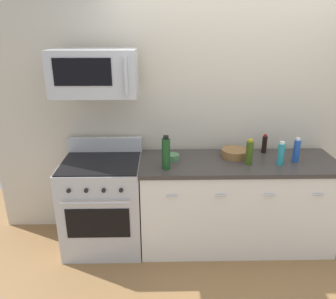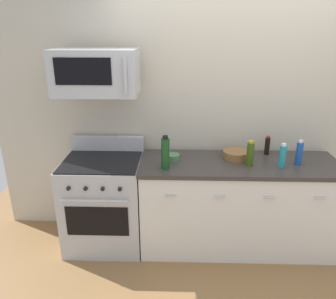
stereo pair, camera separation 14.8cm
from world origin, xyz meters
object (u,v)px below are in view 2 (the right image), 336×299
bottle_soda_blue (299,153)px  bowl_green_glaze (173,157)px  bottle_soy_sauce_dark (267,146)px  microwave (96,72)px  bottle_dish_soap (283,156)px  range_oven (105,202)px  bottle_wine_green (165,153)px  bowl_wooden_salad (236,154)px  bottle_olive_oil (250,154)px

bottle_soda_blue → bowl_green_glaze: (-1.17, 0.07, -0.08)m
bottle_soy_sauce_dark → microwave: bearing=-173.8°
bottle_soy_sauce_dark → bowl_green_glaze: bottle_soy_sauce_dark is taller
bottle_dish_soap → bottle_soy_sauce_dark: (-0.06, 0.32, -0.02)m
range_oven → microwave: microwave is taller
bottle_dish_soap → range_oven: bearing=176.7°
bottle_dish_soap → bottle_soy_sauce_dark: size_ratio=1.18×
bottle_soy_sauce_dark → bowl_green_glaze: 0.96m
bottle_soy_sauce_dark → bowl_green_glaze: (-0.94, -0.18, -0.06)m
bottle_dish_soap → bowl_green_glaze: 1.01m
bottle_wine_green → bottle_soy_sauce_dark: 1.08m
bottle_wine_green → bottle_soy_sauce_dark: bearing=21.0°
microwave → bottle_soda_blue: size_ratio=3.14×
bottle_wine_green → bottle_soda_blue: bearing=6.3°
bottle_wine_green → microwave: bearing=161.3°
bottle_soda_blue → bowl_wooden_salad: size_ratio=0.92×
bottle_soda_blue → bowl_wooden_salad: bearing=166.4°
microwave → bowl_wooden_salad: size_ratio=2.90×
microwave → bowl_wooden_salad: 1.52m
range_oven → bottle_soy_sauce_dark: (1.63, 0.22, 0.54)m
bottle_wine_green → bowl_green_glaze: bearing=72.3°
bottle_dish_soap → bottle_soda_blue: (0.17, 0.07, 0.00)m
bottle_dish_soap → bottle_olive_oil: bottle_olive_oil is taller
bowl_green_glaze → bottle_soda_blue: bearing=-3.6°
bottle_olive_oil → bowl_green_glaze: bearing=170.3°
bottle_wine_green → bowl_wooden_salad: bearing=21.7°
bottle_soda_blue → bottle_wine_green: bearing=-173.7°
bottle_dish_soap → bottle_soy_sauce_dark: bearing=100.2°
bowl_green_glaze → microwave: bearing=-180.0°
bottle_soda_blue → bowl_green_glaze: 1.17m
bottle_dish_soap → microwave: bearing=175.2°
bottle_soda_blue → range_oven: bearing=179.1°
range_oven → bowl_green_glaze: bearing=3.7°
range_oven → bowl_wooden_salad: range_oven is taller
bowl_wooden_salad → bottle_olive_oil: bearing=-62.8°
microwave → bottle_wine_green: 0.95m
bottle_wine_green → bottle_dish_soap: 1.07m
range_oven → bowl_wooden_salad: bearing=4.6°
bowl_wooden_salad → bottle_soda_blue: bearing=-13.6°
bottle_soy_sauce_dark → bowl_wooden_salad: (-0.33, -0.12, -0.05)m
microwave → bottle_olive_oil: size_ratio=3.06×
bottle_wine_green → bottle_dish_soap: (1.06, 0.07, -0.04)m
bottle_olive_oil → bowl_green_glaze: 0.72m
range_oven → bottle_dish_soap: 1.78m
bottle_dish_soap → bottle_wine_green: bearing=-176.3°
range_oven → bottle_wine_green: bearing=-14.9°
bowl_green_glaze → bottle_dish_soap: bearing=-8.1°
bottle_dish_soap → bottle_soy_sauce_dark: bottle_dish_soap is taller
range_oven → bottle_dish_soap: bottle_dish_soap is taller
range_oven → bottle_dish_soap: size_ratio=4.72×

